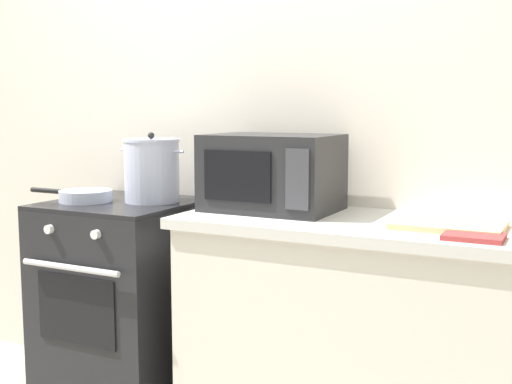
{
  "coord_description": "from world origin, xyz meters",
  "views": [
    {
      "loc": [
        1.44,
        -1.65,
        1.33
      ],
      "look_at": [
        0.3,
        0.6,
        1.0
      ],
      "focal_mm": 46.06,
      "sensor_mm": 36.0,
      "label": 1
    }
  ],
  "objects": [
    {
      "name": "back_wall",
      "position": [
        0.3,
        0.97,
        1.25
      ],
      "size": [
        4.4,
        0.1,
        2.5
      ],
      "primitive_type": "cube",
      "color": "silver",
      "rests_on": "ground_plane"
    },
    {
      "name": "lower_cabinet_right",
      "position": [
        0.9,
        0.62,
        0.44
      ],
      "size": [
        1.64,
        0.56,
        0.88
      ],
      "primitive_type": "cube",
      "color": "beige",
      "rests_on": "ground_plane"
    },
    {
      "name": "countertop_right",
      "position": [
        0.9,
        0.62,
        0.9
      ],
      "size": [
        1.7,
        0.6,
        0.04
      ],
      "primitive_type": "cube",
      "color": "beige",
      "rests_on": "lower_cabinet_right"
    },
    {
      "name": "stove",
      "position": [
        -0.35,
        0.6,
        0.46
      ],
      "size": [
        0.6,
        0.64,
        0.92
      ],
      "color": "black",
      "rests_on": "ground_plane"
    },
    {
      "name": "stock_pot",
      "position": [
        -0.23,
        0.66,
        1.06
      ],
      "size": [
        0.33,
        0.24,
        0.3
      ],
      "color": "silver",
      "rests_on": "stove"
    },
    {
      "name": "frying_pan",
      "position": [
        -0.49,
        0.53,
        0.95
      ],
      "size": [
        0.43,
        0.23,
        0.05
      ],
      "color": "silver",
      "rests_on": "stove"
    },
    {
      "name": "microwave",
      "position": [
        0.34,
        0.68,
        1.07
      ],
      "size": [
        0.5,
        0.37,
        0.3
      ],
      "color": "#232326",
      "rests_on": "countertop_right"
    },
    {
      "name": "cutting_board",
      "position": [
        1.04,
        0.6,
        0.93
      ],
      "size": [
        0.36,
        0.26,
        0.02
      ],
      "primitive_type": "cube",
      "color": "tan",
      "rests_on": "countertop_right"
    },
    {
      "name": "oven_mitt",
      "position": [
        1.14,
        0.44,
        0.93
      ],
      "size": [
        0.18,
        0.14,
        0.02
      ],
      "primitive_type": "cube",
      "color": "#993333",
      "rests_on": "countertop_right"
    }
  ]
}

